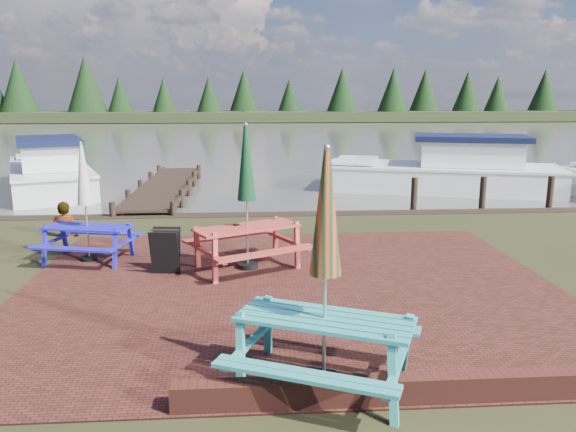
{
  "coord_description": "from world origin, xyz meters",
  "views": [
    {
      "loc": [
        -0.67,
        -7.87,
        3.18
      ],
      "look_at": [
        0.04,
        2.18,
        1.0
      ],
      "focal_mm": 35.0,
      "sensor_mm": 36.0,
      "label": 1
    }
  ],
  "objects_px": {
    "boat_jetty": "(50,174)",
    "person": "(63,202)",
    "boat_near": "(446,173)",
    "picnic_table_red": "(247,220)",
    "picnic_table_blue": "(87,221)",
    "picnic_table_teal": "(325,307)",
    "jetty": "(166,187)",
    "chalkboard": "(165,251)"
  },
  "relations": [
    {
      "from": "picnic_table_red",
      "to": "boat_near",
      "type": "distance_m",
      "value": 11.68
    },
    {
      "from": "picnic_table_red",
      "to": "boat_near",
      "type": "xyz_separation_m",
      "value": [
        7.06,
        9.3,
        -0.48
      ]
    },
    {
      "from": "jetty",
      "to": "boat_jetty",
      "type": "xyz_separation_m",
      "value": [
        -4.24,
        1.24,
        0.32
      ]
    },
    {
      "from": "picnic_table_teal",
      "to": "picnic_table_red",
      "type": "height_order",
      "value": "picnic_table_red"
    },
    {
      "from": "picnic_table_red",
      "to": "picnic_table_blue",
      "type": "xyz_separation_m",
      "value": [
        -3.09,
        0.72,
        -0.13
      ]
    },
    {
      "from": "picnic_table_teal",
      "to": "boat_near",
      "type": "height_order",
      "value": "picnic_table_teal"
    },
    {
      "from": "boat_jetty",
      "to": "boat_near",
      "type": "bearing_deg",
      "value": -25.85
    },
    {
      "from": "picnic_table_blue",
      "to": "jetty",
      "type": "bearing_deg",
      "value": 101.21
    },
    {
      "from": "chalkboard",
      "to": "boat_jetty",
      "type": "distance_m",
      "value": 11.89
    },
    {
      "from": "chalkboard",
      "to": "picnic_table_red",
      "type": "bearing_deg",
      "value": 13.73
    },
    {
      "from": "picnic_table_teal",
      "to": "person",
      "type": "height_order",
      "value": "picnic_table_teal"
    },
    {
      "from": "person",
      "to": "picnic_table_blue",
      "type": "bearing_deg",
      "value": 118.46
    },
    {
      "from": "picnic_table_red",
      "to": "jetty",
      "type": "relative_size",
      "value": 0.29
    },
    {
      "from": "boat_near",
      "to": "picnic_table_blue",
      "type": "bearing_deg",
      "value": 146.94
    },
    {
      "from": "picnic_table_red",
      "to": "boat_jetty",
      "type": "height_order",
      "value": "picnic_table_red"
    },
    {
      "from": "picnic_table_teal",
      "to": "chalkboard",
      "type": "distance_m",
      "value": 4.81
    },
    {
      "from": "chalkboard",
      "to": "person",
      "type": "distance_m",
      "value": 3.96
    },
    {
      "from": "picnic_table_blue",
      "to": "jetty",
      "type": "xyz_separation_m",
      "value": [
        0.3,
        8.37,
        -0.69
      ]
    },
    {
      "from": "picnic_table_teal",
      "to": "jetty",
      "type": "height_order",
      "value": "picnic_table_teal"
    },
    {
      "from": "picnic_table_teal",
      "to": "picnic_table_blue",
      "type": "distance_m",
      "value": 6.44
    },
    {
      "from": "boat_near",
      "to": "person",
      "type": "xyz_separation_m",
      "value": [
        -11.22,
        -6.6,
        0.36
      ]
    },
    {
      "from": "picnic_table_blue",
      "to": "boat_jetty",
      "type": "relative_size",
      "value": 0.3
    },
    {
      "from": "picnic_table_blue",
      "to": "chalkboard",
      "type": "xyz_separation_m",
      "value": [
        1.61,
        -0.91,
        -0.38
      ]
    },
    {
      "from": "boat_near",
      "to": "picnic_table_teal",
      "type": "bearing_deg",
      "value": 172.28
    },
    {
      "from": "picnic_table_teal",
      "to": "chalkboard",
      "type": "relative_size",
      "value": 3.23
    },
    {
      "from": "boat_jetty",
      "to": "jetty",
      "type": "bearing_deg",
      "value": -37.98
    },
    {
      "from": "picnic_table_teal",
      "to": "person",
      "type": "bearing_deg",
      "value": 149.14
    },
    {
      "from": "picnic_table_blue",
      "to": "jetty",
      "type": "height_order",
      "value": "picnic_table_blue"
    },
    {
      "from": "jetty",
      "to": "boat_near",
      "type": "relative_size",
      "value": 1.06
    },
    {
      "from": "picnic_table_teal",
      "to": "picnic_table_red",
      "type": "xyz_separation_m",
      "value": [
        -0.85,
        4.37,
        0.0
      ]
    },
    {
      "from": "jetty",
      "to": "picnic_table_blue",
      "type": "bearing_deg",
      "value": -92.05
    },
    {
      "from": "picnic_table_teal",
      "to": "boat_near",
      "type": "xyz_separation_m",
      "value": [
        6.21,
        13.67,
        -0.48
      ]
    },
    {
      "from": "boat_jetty",
      "to": "person",
      "type": "height_order",
      "value": "boat_jetty"
    },
    {
      "from": "jetty",
      "to": "boat_near",
      "type": "height_order",
      "value": "boat_near"
    },
    {
      "from": "picnic_table_teal",
      "to": "picnic_table_blue",
      "type": "xyz_separation_m",
      "value": [
        -3.93,
        5.09,
        -0.13
      ]
    },
    {
      "from": "chalkboard",
      "to": "person",
      "type": "xyz_separation_m",
      "value": [
        -2.69,
        2.89,
        0.38
      ]
    },
    {
      "from": "picnic_table_teal",
      "to": "boat_jetty",
      "type": "bearing_deg",
      "value": 142.03
    },
    {
      "from": "boat_jetty",
      "to": "picnic_table_red",
      "type": "bearing_deg",
      "value": -77.44
    },
    {
      "from": "picnic_table_teal",
      "to": "boat_near",
      "type": "bearing_deg",
      "value": 89.41
    },
    {
      "from": "picnic_table_teal",
      "to": "boat_jetty",
      "type": "xyz_separation_m",
      "value": [
        -7.88,
        14.7,
        -0.49
      ]
    },
    {
      "from": "picnic_table_red",
      "to": "jetty",
      "type": "xyz_separation_m",
      "value": [
        -2.79,
        9.08,
        -0.82
      ]
    },
    {
      "from": "picnic_table_red",
      "to": "picnic_table_blue",
      "type": "relative_size",
      "value": 1.16
    }
  ]
}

